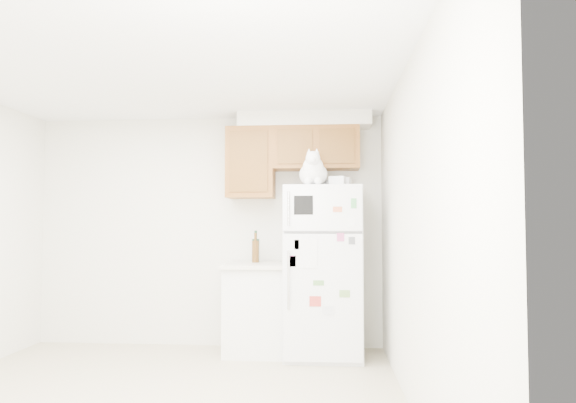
# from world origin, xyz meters

# --- Properties ---
(room_shell) EXTENTS (3.84, 4.04, 2.52)m
(room_shell) POSITION_xyz_m (0.12, 0.24, 1.67)
(room_shell) COLOR silver
(room_shell) RESTS_ON ground_plane
(refrigerator) EXTENTS (0.76, 0.78, 1.70)m
(refrigerator) POSITION_xyz_m (1.27, 1.61, 0.85)
(refrigerator) COLOR white
(refrigerator) RESTS_ON ground_plane
(base_counter) EXTENTS (0.64, 0.64, 0.92)m
(base_counter) POSITION_xyz_m (0.58, 1.68, 0.46)
(base_counter) COLOR white
(base_counter) RESTS_ON ground_plane
(cat) EXTENTS (0.35, 0.51, 0.36)m
(cat) POSITION_xyz_m (1.18, 1.45, 1.83)
(cat) COLOR white
(cat) RESTS_ON refrigerator
(storage_box_back) EXTENTS (0.21, 0.17, 0.10)m
(storage_box_back) POSITION_xyz_m (1.46, 1.71, 1.75)
(storage_box_back) COLOR white
(storage_box_back) RESTS_ON refrigerator
(storage_box_front) EXTENTS (0.17, 0.15, 0.09)m
(storage_box_front) POSITION_xyz_m (1.42, 1.46, 1.74)
(storage_box_front) COLOR white
(storage_box_front) RESTS_ON refrigerator
(bottle_green) EXTENTS (0.08, 0.08, 0.33)m
(bottle_green) POSITION_xyz_m (0.55, 1.84, 1.09)
(bottle_green) COLOR #19381E
(bottle_green) RESTS_ON base_counter
(bottle_amber) EXTENTS (0.07, 0.07, 0.31)m
(bottle_amber) POSITION_xyz_m (0.56, 1.77, 1.08)
(bottle_amber) COLOR #593814
(bottle_amber) RESTS_ON base_counter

